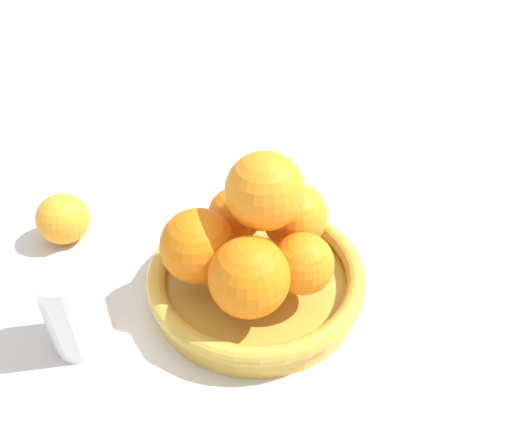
# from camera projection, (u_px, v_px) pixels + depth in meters

# --- Properties ---
(ground_plane) EXTENTS (4.00, 4.00, 0.00)m
(ground_plane) POSITION_uv_depth(u_px,v_px,m) (256.00, 290.00, 0.59)
(ground_plane) COLOR beige
(fruit_bowl) EXTENTS (0.25, 0.25, 0.04)m
(fruit_bowl) POSITION_uv_depth(u_px,v_px,m) (256.00, 278.00, 0.58)
(fruit_bowl) COLOR gold
(fruit_bowl) RESTS_ON ground_plane
(orange_pile) EXTENTS (0.18, 0.19, 0.14)m
(orange_pile) POSITION_uv_depth(u_px,v_px,m) (254.00, 234.00, 0.53)
(orange_pile) COLOR orange
(orange_pile) RESTS_ON fruit_bowl
(stray_orange) EXTENTS (0.07, 0.07, 0.07)m
(stray_orange) POSITION_uv_depth(u_px,v_px,m) (63.00, 219.00, 0.64)
(stray_orange) COLOR orange
(stray_orange) RESTS_ON ground_plane
(drinking_glass) EXTENTS (0.06, 0.06, 0.10)m
(drinking_glass) POSITION_uv_depth(u_px,v_px,m) (74.00, 308.00, 0.50)
(drinking_glass) COLOR white
(drinking_glass) RESTS_ON ground_plane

